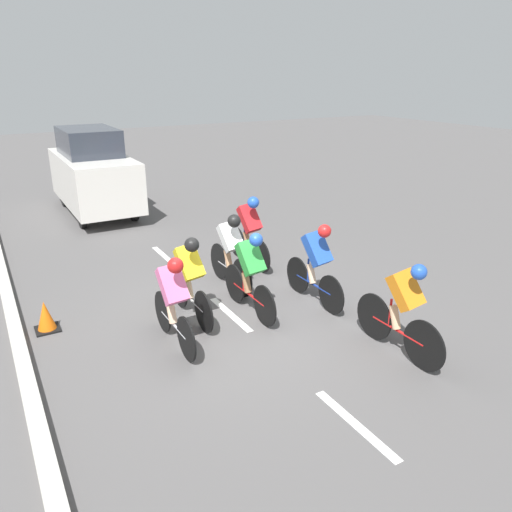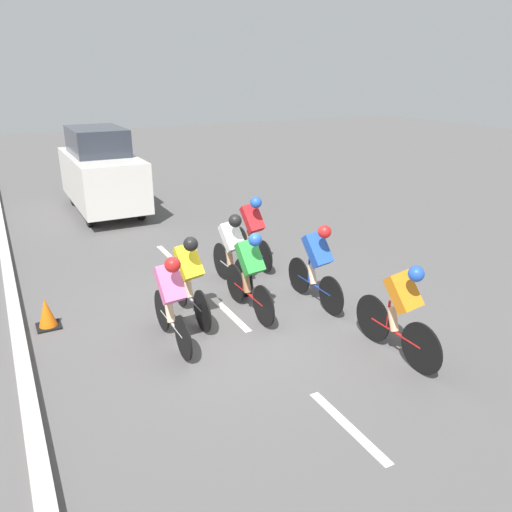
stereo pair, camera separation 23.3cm
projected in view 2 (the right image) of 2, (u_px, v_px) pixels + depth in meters
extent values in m
plane|color=#565454|center=(234.00, 318.00, 8.23)|extent=(60.00, 60.00, 0.00)
cube|color=white|center=(348.00, 426.00, 5.72)|extent=(0.12, 1.40, 0.01)
cube|color=white|center=(230.00, 314.00, 8.37)|extent=(0.12, 1.40, 0.01)
cube|color=white|center=(169.00, 255.00, 11.02)|extent=(0.12, 1.40, 0.01)
cube|color=#B7B2A8|center=(22.00, 358.00, 6.94)|extent=(0.20, 27.18, 0.14)
cylinder|color=black|center=(299.00, 275.00, 9.08)|extent=(0.03, 0.66, 0.66)
cylinder|color=black|center=(331.00, 296.00, 8.26)|extent=(0.03, 0.66, 0.66)
cylinder|color=navy|center=(314.00, 285.00, 8.67)|extent=(0.04, 0.99, 0.04)
cylinder|color=navy|center=(309.00, 271.00, 8.74)|extent=(0.04, 0.04, 0.42)
cylinder|color=white|center=(313.00, 279.00, 8.68)|extent=(0.07, 0.07, 0.16)
cylinder|color=beige|center=(312.00, 274.00, 8.67)|extent=(0.12, 0.23, 0.36)
cube|color=blue|center=(318.00, 249.00, 8.33)|extent=(0.39, 0.48, 0.61)
sphere|color=red|center=(325.00, 232.00, 8.00)|extent=(0.22, 0.22, 0.22)
cylinder|color=black|center=(221.00, 261.00, 9.73)|extent=(0.03, 0.70, 0.70)
cylinder|color=black|center=(243.00, 278.00, 8.93)|extent=(0.03, 0.70, 0.70)
cylinder|color=#B7B7BC|center=(232.00, 269.00, 9.33)|extent=(0.04, 0.96, 0.04)
cylinder|color=#B7B7BC|center=(228.00, 256.00, 9.39)|extent=(0.04, 0.04, 0.42)
cylinder|color=green|center=(230.00, 263.00, 9.33)|extent=(0.07, 0.07, 0.16)
cylinder|color=tan|center=(230.00, 259.00, 9.32)|extent=(0.12, 0.23, 0.36)
cube|color=white|center=(232.00, 237.00, 9.00)|extent=(0.39, 0.46, 0.57)
sphere|color=black|center=(235.00, 221.00, 8.68)|extent=(0.23, 0.23, 0.23)
cylinder|color=black|center=(180.00, 287.00, 8.57)|extent=(0.03, 0.67, 0.67)
cylinder|color=black|center=(202.00, 311.00, 7.72)|extent=(0.03, 0.67, 0.67)
cylinder|color=#B7B7BC|center=(190.00, 299.00, 8.14)|extent=(0.04, 1.02, 0.04)
cylinder|color=#B7B7BC|center=(186.00, 283.00, 8.22)|extent=(0.04, 0.04, 0.42)
cylinder|color=white|center=(189.00, 292.00, 8.15)|extent=(0.07, 0.07, 0.16)
cylinder|color=beige|center=(188.00, 287.00, 8.14)|extent=(0.12, 0.23, 0.36)
cube|color=yellow|center=(189.00, 262.00, 7.81)|extent=(0.39, 0.47, 0.59)
sphere|color=black|center=(191.00, 244.00, 7.48)|extent=(0.23, 0.23, 0.23)
cylinder|color=black|center=(372.00, 318.00, 7.45)|extent=(0.03, 0.72, 0.72)
cylinder|color=black|center=(421.00, 348.00, 6.63)|extent=(0.03, 0.72, 0.72)
cylinder|color=red|center=(395.00, 332.00, 7.04)|extent=(0.04, 0.98, 0.04)
cylinder|color=red|center=(388.00, 314.00, 7.11)|extent=(0.04, 0.04, 0.42)
cylinder|color=#1999D8|center=(394.00, 325.00, 7.05)|extent=(0.07, 0.07, 0.16)
cylinder|color=#DBAD84|center=(393.00, 319.00, 7.04)|extent=(0.12, 0.23, 0.36)
cube|color=orange|center=(403.00, 292.00, 6.71)|extent=(0.40, 0.46, 0.58)
sphere|color=blue|center=(416.00, 274.00, 6.39)|extent=(0.21, 0.21, 0.21)
cylinder|color=black|center=(235.00, 283.00, 8.74)|extent=(0.03, 0.68, 0.68)
cylinder|color=black|center=(263.00, 306.00, 7.88)|extent=(0.03, 0.68, 0.68)
cylinder|color=red|center=(249.00, 294.00, 8.31)|extent=(0.04, 1.03, 0.04)
cylinder|color=red|center=(244.00, 279.00, 8.39)|extent=(0.04, 0.04, 0.42)
cylinder|color=green|center=(247.00, 287.00, 8.32)|extent=(0.07, 0.07, 0.16)
cylinder|color=#9E704C|center=(246.00, 282.00, 8.31)|extent=(0.12, 0.23, 0.36)
cube|color=green|center=(250.00, 257.00, 7.98)|extent=(0.37, 0.47, 0.58)
sphere|color=blue|center=(255.00, 240.00, 7.66)|extent=(0.21, 0.21, 0.21)
cylinder|color=black|center=(162.00, 310.00, 7.77)|extent=(0.03, 0.65, 0.65)
cylinder|color=black|center=(183.00, 338.00, 6.96)|extent=(0.03, 0.65, 0.65)
cylinder|color=#B7B7BC|center=(172.00, 323.00, 7.36)|extent=(0.04, 0.97, 0.04)
cylinder|color=#B7B7BC|center=(167.00, 306.00, 7.43)|extent=(0.04, 0.04, 0.42)
cylinder|color=#1999D8|center=(170.00, 316.00, 7.37)|extent=(0.07, 0.07, 0.16)
cylinder|color=beige|center=(170.00, 311.00, 7.36)|extent=(0.12, 0.23, 0.36)
cube|color=pink|center=(170.00, 283.00, 7.03)|extent=(0.36, 0.47, 0.57)
sphere|color=red|center=(173.00, 265.00, 6.72)|extent=(0.22, 0.22, 0.22)
cylinder|color=black|center=(241.00, 242.00, 10.87)|extent=(0.03, 0.67, 0.67)
cylinder|color=black|center=(264.00, 257.00, 10.01)|extent=(0.03, 0.67, 0.67)
cylinder|color=navy|center=(252.00, 249.00, 10.44)|extent=(0.04, 1.05, 0.04)
cylinder|color=navy|center=(248.00, 237.00, 10.52)|extent=(0.04, 0.04, 0.42)
cylinder|color=green|center=(251.00, 244.00, 10.45)|extent=(0.07, 0.07, 0.16)
cylinder|color=#9E704C|center=(250.00, 240.00, 10.44)|extent=(0.12, 0.23, 0.36)
cube|color=red|center=(252.00, 218.00, 10.10)|extent=(0.39, 0.48, 0.61)
sphere|color=blue|center=(256.00, 202.00, 9.77)|extent=(0.23, 0.23, 0.23)
cylinder|color=black|center=(140.00, 208.00, 13.60)|extent=(0.14, 0.64, 0.64)
cylinder|color=black|center=(89.00, 214.00, 13.00)|extent=(0.14, 0.64, 0.64)
cylinder|color=black|center=(118.00, 190.00, 15.73)|extent=(0.14, 0.64, 0.64)
cylinder|color=black|center=(73.00, 194.00, 15.13)|extent=(0.14, 0.64, 0.64)
cube|color=silver|center=(102.00, 178.00, 14.14)|extent=(1.70, 4.15, 1.32)
cube|color=#2D333D|center=(97.00, 141.00, 13.95)|extent=(1.39, 2.28, 0.72)
cube|color=black|center=(49.00, 326.00, 7.93)|extent=(0.36, 0.36, 0.03)
cone|color=orange|center=(46.00, 312.00, 7.85)|extent=(0.28, 0.28, 0.46)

